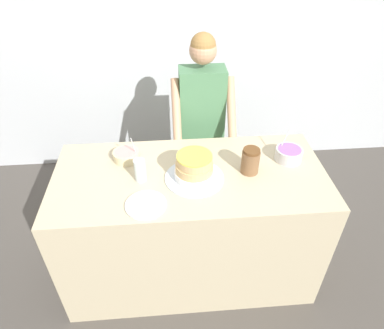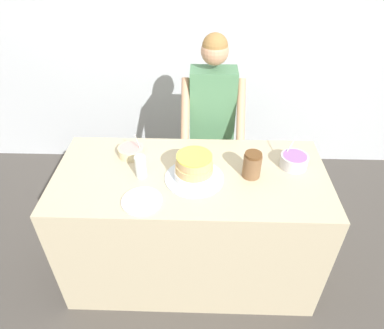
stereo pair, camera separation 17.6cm
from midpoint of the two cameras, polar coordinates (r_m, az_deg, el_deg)
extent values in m
plane|color=#4C4742|center=(2.54, -1.69, -23.56)|extent=(14.00, 14.00, 0.00)
cube|color=silver|center=(3.18, -4.21, 20.73)|extent=(10.00, 0.05, 2.60)
cube|color=#C6B793|center=(2.39, -2.44, -10.15)|extent=(1.66, 0.76, 0.91)
cylinder|color=#2D2D38|center=(2.91, -1.74, -1.70)|extent=(0.10, 0.10, 0.75)
cylinder|color=#2D2D38|center=(2.92, 1.17, -1.55)|extent=(0.10, 0.10, 0.75)
cube|color=#4C7F56|center=(2.55, -0.33, 9.82)|extent=(0.33, 0.18, 0.56)
cylinder|color=tan|center=(2.42, -4.69, 7.81)|extent=(0.06, 0.35, 0.47)
cylinder|color=tan|center=(2.44, 4.55, 8.18)|extent=(0.06, 0.35, 0.47)
sphere|color=tan|center=(2.39, -0.37, 18.44)|extent=(0.19, 0.19, 0.19)
sphere|color=olive|center=(2.38, -0.37, 19.19)|extent=(0.17, 0.17, 0.17)
cylinder|color=silver|center=(2.03, -2.10, -2.31)|extent=(0.35, 0.35, 0.01)
cylinder|color=white|center=(2.02, -2.12, -1.66)|extent=(0.23, 0.23, 0.05)
cylinder|color=#DBB275|center=(1.98, -2.15, -0.55)|extent=(0.22, 0.22, 0.05)
cylinder|color=#DBB275|center=(1.95, -2.18, 0.59)|extent=(0.21, 0.21, 0.05)
cylinder|color=#F2DB4C|center=(1.94, -2.20, 1.30)|extent=(0.21, 0.21, 0.01)
cylinder|color=beige|center=(2.23, -13.14, 1.42)|extent=(0.17, 0.17, 0.06)
cylinder|color=pink|center=(2.21, -13.22, 1.91)|extent=(0.14, 0.14, 0.01)
cylinder|color=silver|center=(2.17, -11.97, 2.71)|extent=(0.03, 0.07, 0.18)
cylinder|color=silver|center=(2.22, 13.65, 1.58)|extent=(0.17, 0.17, 0.08)
cylinder|color=#9E66B7|center=(2.20, 13.78, 2.30)|extent=(0.15, 0.15, 0.01)
cylinder|color=silver|center=(2.22, 12.70, 3.39)|extent=(0.09, 0.06, 0.17)
cylinder|color=silver|center=(2.02, -11.14, -1.03)|extent=(0.07, 0.07, 0.14)
cylinder|color=silver|center=(1.89, -10.39, -6.73)|extent=(0.23, 0.23, 0.01)
cylinder|color=brown|center=(2.06, 7.28, 0.35)|extent=(0.11, 0.11, 0.15)
cylinder|color=brown|center=(2.01, 7.46, 2.20)|extent=(0.10, 0.10, 0.02)
camera|label=1|loc=(0.09, -92.55, -1.97)|focal=32.00mm
camera|label=2|loc=(0.09, 87.45, 1.97)|focal=32.00mm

